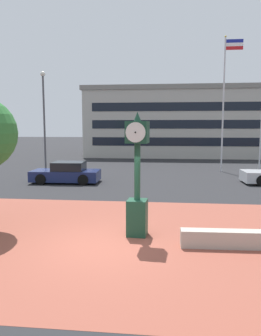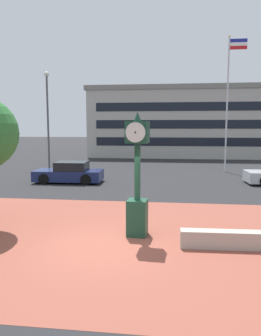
# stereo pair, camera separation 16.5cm
# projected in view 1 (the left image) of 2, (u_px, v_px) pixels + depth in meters

# --- Properties ---
(ground_plane) EXTENTS (200.00, 200.00, 0.00)m
(ground_plane) POSITION_uv_depth(u_px,v_px,m) (102.00, 245.00, 9.49)
(ground_plane) COLOR #262628
(plaza_brick_paving) EXTENTS (44.00, 9.63, 0.01)m
(plaza_brick_paving) POSITION_uv_depth(u_px,v_px,m) (107.00, 236.00, 10.29)
(plaza_brick_paving) COLOR brown
(plaza_brick_paving) RESTS_ON ground
(planter_wall) EXTENTS (3.21, 0.50, 0.50)m
(planter_wall) POSITION_uv_depth(u_px,v_px,m) (238.00, 239.00, 9.26)
(planter_wall) COLOR #ADA393
(planter_wall) RESTS_ON ground
(street_clock) EXTENTS (0.71, 0.78, 3.86)m
(street_clock) POSITION_uv_depth(u_px,v_px,m) (137.00, 180.00, 10.16)
(street_clock) COLOR #19422D
(street_clock) RESTS_ON ground
(car_street_far) EXTENTS (4.15, 2.01, 1.28)m
(car_street_far) POSITION_uv_depth(u_px,v_px,m) (67.00, 173.00, 20.15)
(car_street_far) COLOR navy
(car_street_far) RESTS_ON ground
(flagpole_primary) EXTENTS (1.35, 0.14, 10.04)m
(flagpole_primary) POSITION_uv_depth(u_px,v_px,m) (225.00, 97.00, 24.48)
(flagpole_primary) COLOR silver
(flagpole_primary) RESTS_ON ground
(civic_building) EXTENTS (22.42, 12.91, 7.86)m
(civic_building) POSITION_uv_depth(u_px,v_px,m) (182.00, 123.00, 40.74)
(civic_building) COLOR #B2ADA3
(civic_building) RESTS_ON ground
(street_lamp_post) EXTENTS (0.36, 0.36, 7.47)m
(street_lamp_post) POSITION_uv_depth(u_px,v_px,m) (44.00, 112.00, 24.55)
(street_lamp_post) COLOR #4C4C51
(street_lamp_post) RESTS_ON ground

